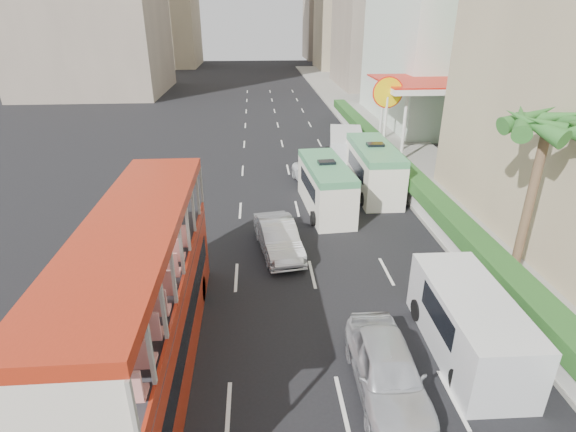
{
  "coord_description": "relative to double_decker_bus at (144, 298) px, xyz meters",
  "views": [
    {
      "loc": [
        -2.61,
        -11.16,
        10.07
      ],
      "look_at": [
        -1.5,
        4.0,
        3.2
      ],
      "focal_mm": 28.0,
      "sensor_mm": 36.0,
      "label": 1
    }
  ],
  "objects": [
    {
      "name": "ground_plane",
      "position": [
        6.0,
        0.0,
        -2.53
      ],
      "size": [
        200.0,
        200.0,
        0.0
      ],
      "primitive_type": "plane",
      "color": "black",
      "rests_on": "ground"
    },
    {
      "name": "double_decker_bus",
      "position": [
        0.0,
        0.0,
        0.0
      ],
      "size": [
        2.5,
        11.0,
        5.06
      ],
      "primitive_type": "cube",
      "color": "#A72711",
      "rests_on": "ground"
    },
    {
      "name": "car_silver_lane_a",
      "position": [
        4.28,
        7.09,
        -2.53
      ],
      "size": [
        2.27,
        4.72,
        1.49
      ],
      "primitive_type": "imported",
      "rotation": [
        0.0,
        0.0,
        0.16
      ],
      "color": "silver",
      "rests_on": "ground"
    },
    {
      "name": "car_silver_lane_b",
      "position": [
        6.94,
        -1.52,
        -2.53
      ],
      "size": [
        1.93,
        4.66,
        1.58
      ],
      "primitive_type": "imported",
      "rotation": [
        0.0,
        0.0,
        -0.01
      ],
      "color": "silver",
      "rests_on": "ground"
    },
    {
      "name": "van_asset",
      "position": [
        7.18,
        15.53,
        -2.53
      ],
      "size": [
        3.01,
        5.23,
        1.37
      ],
      "primitive_type": "imported",
      "rotation": [
        0.0,
        0.0,
        0.16
      ],
      "color": "silver",
      "rests_on": "ground"
    },
    {
      "name": "minibus_near",
      "position": [
        7.16,
        11.84,
        -1.19
      ],
      "size": [
        2.49,
        6.2,
        2.69
      ],
      "primitive_type": "cube",
      "rotation": [
        0.0,
        0.0,
        0.08
      ],
      "color": "silver",
      "rests_on": "ground"
    },
    {
      "name": "minibus_far",
      "position": [
        10.45,
        14.34,
        -1.07
      ],
      "size": [
        2.23,
        6.58,
        2.91
      ],
      "primitive_type": "cube",
      "rotation": [
        0.0,
        0.0,
        -0.01
      ],
      "color": "silver",
      "rests_on": "ground"
    },
    {
      "name": "panel_van_near",
      "position": [
        9.97,
        -0.04,
        -1.45
      ],
      "size": [
        2.26,
        5.45,
        2.16
      ],
      "primitive_type": "cube",
      "rotation": [
        0.0,
        0.0,
        -0.02
      ],
      "color": "silver",
      "rests_on": "ground"
    },
    {
      "name": "panel_van_far",
      "position": [
        9.86,
        20.01,
        -1.39
      ],
      "size": [
        3.15,
        5.98,
        2.28
      ],
      "primitive_type": "cube",
      "rotation": [
        0.0,
        0.0,
        -0.16
      ],
      "color": "silver",
      "rests_on": "ground"
    },
    {
      "name": "sidewalk",
      "position": [
        15.0,
        25.0,
        -2.44
      ],
      "size": [
        6.0,
        120.0,
        0.18
      ],
      "primitive_type": "cube",
      "color": "#99968C",
      "rests_on": "ground"
    },
    {
      "name": "kerb_wall",
      "position": [
        12.2,
        14.0,
        -1.85
      ],
      "size": [
        0.3,
        44.0,
        1.0
      ],
      "primitive_type": "cube",
      "color": "silver",
      "rests_on": "sidewalk"
    },
    {
      "name": "hedge",
      "position": [
        12.2,
        14.0,
        -1.0
      ],
      "size": [
        1.1,
        44.0,
        0.7
      ],
      "primitive_type": "cube",
      "color": "#2D6626",
      "rests_on": "kerb_wall"
    },
    {
      "name": "palm_tree",
      "position": [
        13.8,
        4.0,
        0.85
      ],
      "size": [
        0.36,
        0.36,
        6.4
      ],
      "primitive_type": "cylinder",
      "color": "brown",
      "rests_on": "sidewalk"
    },
    {
      "name": "shell_station",
      "position": [
        16.0,
        23.0,
        0.22
      ],
      "size": [
        6.5,
        8.0,
        5.5
      ],
      "primitive_type": "cube",
      "color": "silver",
      "rests_on": "ground"
    }
  ]
}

